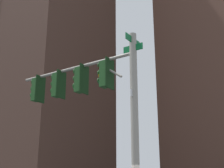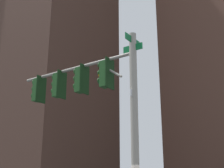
% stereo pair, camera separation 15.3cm
% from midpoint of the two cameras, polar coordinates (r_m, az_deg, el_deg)
% --- Properties ---
extents(signal_pole_assembly, '(5.87, 0.98, 7.10)m').
position_cam_midpoint_polar(signal_pole_assembly, '(11.80, -3.26, -2.44)').
color(signal_pole_assembly, '#9E998C').
rests_on(signal_pole_assembly, ground_plane).
extents(building_brick_midblock, '(21.39, 16.01, 44.56)m').
position_cam_midpoint_polar(building_brick_midblock, '(52.22, -13.45, 5.65)').
color(building_brick_midblock, '#4C3328').
rests_on(building_brick_midblock, ground_plane).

